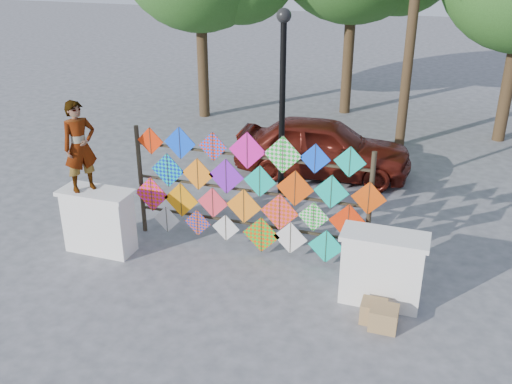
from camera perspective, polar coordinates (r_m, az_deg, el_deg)
ground at (r=10.72m, az=-2.22°, el=-7.61°), size 80.00×80.00×0.00m
parapet_left at (r=11.40m, az=-15.45°, el=-2.76°), size 1.40×0.65×1.28m
parapet_right at (r=9.70m, az=12.49°, el=-7.46°), size 1.40×0.65×1.28m
kite_rack at (r=10.73m, az=-0.58°, el=-0.20°), size 4.97×0.24×2.43m
vendor_woman at (r=10.95m, az=-17.22°, el=4.38°), size 0.69×0.75×1.71m
sedan at (r=14.67m, az=6.75°, el=4.49°), size 4.54×2.08×1.51m
lamppost at (r=11.32m, az=2.64°, el=9.00°), size 0.28×0.28×4.46m
cardboard_box_near at (r=9.48m, az=11.67°, el=-11.63°), size 0.40×0.36×0.36m
cardboard_box_far at (r=9.37m, az=12.65°, el=-12.17°), size 0.43×0.40×0.36m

